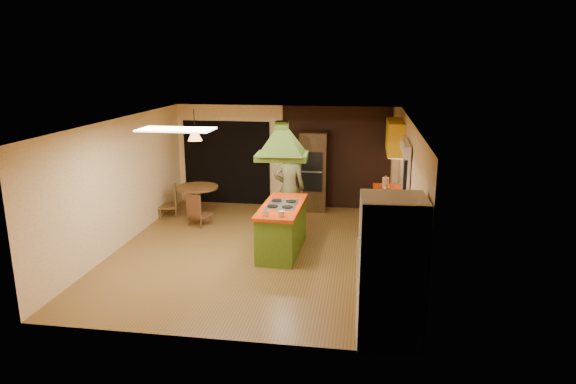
% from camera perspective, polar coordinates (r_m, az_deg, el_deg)
% --- Properties ---
extents(ground, '(6.50, 6.50, 0.00)m').
position_cam_1_polar(ground, '(9.98, -3.14, -6.53)').
color(ground, brown).
rests_on(ground, ground).
extents(room_walls, '(5.50, 6.50, 6.50)m').
position_cam_1_polar(room_walls, '(9.60, -3.25, 0.44)').
color(room_walls, '#FFE7B6').
rests_on(room_walls, ground).
extents(ceiling_plane, '(6.50, 6.50, 0.00)m').
position_cam_1_polar(ceiling_plane, '(9.38, -3.36, 7.87)').
color(ceiling_plane, silver).
rests_on(ceiling_plane, room_walls).
extents(brick_panel, '(2.64, 0.03, 2.50)m').
position_cam_1_polar(brick_panel, '(12.58, 5.37, 3.79)').
color(brick_panel, '#381E14').
rests_on(brick_panel, ground).
extents(nook_opening, '(2.20, 0.03, 2.10)m').
position_cam_1_polar(nook_opening, '(13.06, -6.80, 3.25)').
color(nook_opening, black).
rests_on(nook_opening, ground).
extents(right_counter, '(0.62, 3.05, 0.92)m').
position_cam_1_polar(right_counter, '(10.22, 11.13, -3.54)').
color(right_counter, olive).
rests_on(right_counter, ground).
extents(upper_cabinets, '(0.34, 1.40, 0.70)m').
position_cam_1_polar(upper_cabinets, '(11.45, 11.79, 6.03)').
color(upper_cabinets, yellow).
rests_on(upper_cabinets, room_walls).
extents(window_right, '(0.12, 1.35, 1.06)m').
position_cam_1_polar(window_right, '(9.71, 13.00, 3.40)').
color(window_right, black).
rests_on(window_right, room_walls).
extents(fluor_panel, '(1.20, 0.60, 0.03)m').
position_cam_1_polar(fluor_panel, '(8.54, -12.33, 6.80)').
color(fluor_panel, white).
rests_on(fluor_panel, ceiling_plane).
extents(kitchen_island, '(0.78, 1.85, 0.93)m').
position_cam_1_polar(kitchen_island, '(9.82, -0.67, -3.99)').
color(kitchen_island, '#567A1E').
rests_on(kitchen_island, ground).
extents(range_hood, '(0.97, 0.72, 0.78)m').
position_cam_1_polar(range_hood, '(9.40, -0.70, 6.40)').
color(range_hood, '#456318').
rests_on(range_hood, ceiling_plane).
extents(man, '(0.73, 0.53, 1.83)m').
position_cam_1_polar(man, '(10.90, 0.14, 0.37)').
color(man, '#4D4C29').
rests_on(man, ground).
extents(refrigerator, '(0.84, 0.80, 1.95)m').
position_cam_1_polar(refrigerator, '(6.72, 11.30, -8.61)').
color(refrigerator, silver).
rests_on(refrigerator, ground).
extents(wall_oven, '(0.67, 0.63, 1.92)m').
position_cam_1_polar(wall_oven, '(12.40, 2.80, 2.31)').
color(wall_oven, '#432D15').
rests_on(wall_oven, ground).
extents(dining_table, '(0.96, 0.96, 0.73)m').
position_cam_1_polar(dining_table, '(12.14, -10.01, -0.37)').
color(dining_table, brown).
rests_on(dining_table, ground).
extents(chair_left, '(0.52, 0.52, 0.75)m').
position_cam_1_polar(chair_left, '(12.32, -13.22, -0.95)').
color(chair_left, brown).
rests_on(chair_left, ground).
extents(chair_near, '(0.53, 0.53, 0.74)m').
position_cam_1_polar(chair_near, '(11.50, -9.82, -1.89)').
color(chair_near, brown).
rests_on(chair_near, ground).
extents(pendant_lamp, '(0.36, 0.36, 0.21)m').
position_cam_1_polar(pendant_lamp, '(11.86, -10.31, 6.15)').
color(pendant_lamp, '#FF9E3F').
rests_on(pendant_lamp, ceiling_plane).
extents(canister_large, '(0.19, 0.19, 0.21)m').
position_cam_1_polar(canister_large, '(11.18, 10.79, 1.05)').
color(canister_large, beige).
rests_on(canister_large, right_counter).
extents(canister_medium, '(0.13, 0.13, 0.17)m').
position_cam_1_polar(canister_medium, '(10.56, 10.90, 0.13)').
color(canister_medium, '#FFF0CD').
rests_on(canister_medium, right_counter).
extents(canister_small, '(0.12, 0.12, 0.14)m').
position_cam_1_polar(canister_small, '(10.49, 10.90, -0.04)').
color(canister_small, '#F4E2C4').
rests_on(canister_small, right_counter).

